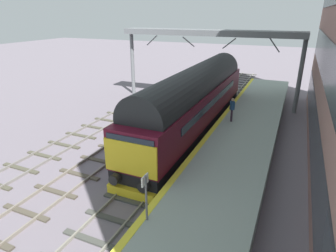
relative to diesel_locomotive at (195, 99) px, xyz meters
name	(u,v)px	position (x,y,z in m)	size (l,w,h in m)	color
ground_plane	(154,174)	(0.00, -6.43, -2.48)	(140.00, 140.00, 0.00)	slate
track_main	(154,173)	(0.00, -6.43, -2.42)	(2.50, 60.00, 0.15)	gray
track_adjacent_west	(99,160)	(-3.57, -6.43, -2.42)	(2.50, 60.00, 0.15)	gray
track_adjacent_far_west	(54,150)	(-6.94, -6.43, -2.42)	(2.50, 60.00, 0.15)	slate
station_platform	(221,181)	(3.60, -6.43, -1.98)	(4.00, 44.00, 1.01)	#95A79D
diesel_locomotive	(195,99)	(0.00, 0.00, 0.00)	(2.74, 17.86, 4.68)	black
platform_number_sign	(146,191)	(1.93, -10.90, -0.25)	(0.10, 0.44, 1.82)	slate
waiting_passenger	(232,107)	(2.50, 0.61, -0.49)	(0.42, 0.50, 1.64)	#352837
overhead_footbridge	(209,36)	(-1.42, 7.56, 3.61)	(16.24, 2.00, 6.64)	slate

